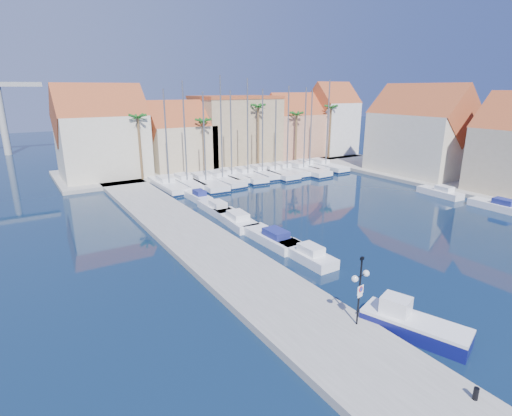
{
  "coord_description": "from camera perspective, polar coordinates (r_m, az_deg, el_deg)",
  "views": [
    {
      "loc": [
        -22.21,
        -15.1,
        13.21
      ],
      "look_at": [
        -4.17,
        13.71,
        3.0
      ],
      "focal_mm": 28.0,
      "sensor_mm": 36.0,
      "label": 1
    }
  ],
  "objects": [
    {
      "name": "motorboat_west_0",
      "position": [
        32.39,
        7.25,
        -6.52
      ],
      "size": [
        1.91,
        5.8,
        1.4
      ],
      "rotation": [
        0.0,
        0.0,
        0.01
      ],
      "color": "white",
      "rests_on": "ground"
    },
    {
      "name": "sailboat_11",
      "position": [
        69.43,
        9.6,
        6.03
      ],
      "size": [
        2.67,
        10.03,
        14.59
      ],
      "rotation": [
        0.0,
        0.0,
        0.0
      ],
      "color": "white",
      "rests_on": "ground"
    },
    {
      "name": "sailboat_9",
      "position": [
        65.73,
        6.41,
        5.53
      ],
      "size": [
        3.67,
        11.62,
        13.38
      ],
      "rotation": [
        0.0,
        0.0,
        0.06
      ],
      "color": "white",
      "rests_on": "ground"
    },
    {
      "name": "bollard",
      "position": [
        20.87,
        28.9,
        -22.2
      ],
      "size": [
        0.23,
        0.23,
        0.57
      ],
      "primitive_type": "cylinder",
      "color": "black",
      "rests_on": "quay_west"
    },
    {
      "name": "palm_2",
      "position": [
        67.69,
        0.33,
        14.01
      ],
      "size": [
        2.6,
        2.6,
        11.15
      ],
      "color": "brown",
      "rests_on": "shore_north"
    },
    {
      "name": "sailboat_8",
      "position": [
        64.9,
        4.15,
        5.47
      ],
      "size": [
        2.87,
        9.94,
        13.62
      ],
      "rotation": [
        0.0,
        0.0,
        0.03
      ],
      "color": "white",
      "rests_on": "ground"
    },
    {
      "name": "sailboat_7",
      "position": [
        63.32,
        2.41,
        5.18
      ],
      "size": [
        3.02,
        10.99,
        11.56
      ],
      "rotation": [
        0.0,
        0.0,
        -0.01
      ],
      "color": "white",
      "rests_on": "ground"
    },
    {
      "name": "sailboat_2",
      "position": [
        56.79,
        -7.42,
        3.72
      ],
      "size": [
        3.42,
        11.23,
        12.81
      ],
      "rotation": [
        0.0,
        0.0,
        -0.04
      ],
      "color": "white",
      "rests_on": "ground"
    },
    {
      "name": "palm_1",
      "position": [
        63.04,
        -7.54,
        11.96
      ],
      "size": [
        2.6,
        2.6,
        9.15
      ],
      "color": "brown",
      "rests_on": "shore_north"
    },
    {
      "name": "sailboat_10",
      "position": [
        68.24,
        7.39,
        5.94
      ],
      "size": [
        2.97,
        8.99,
        13.03
      ],
      "rotation": [
        0.0,
        0.0,
        -0.07
      ],
      "color": "white",
      "rests_on": "ground"
    },
    {
      "name": "shore_east",
      "position": [
        63.35,
        28.27,
        2.9
      ],
      "size": [
        12.0,
        60.0,
        0.5
      ],
      "primitive_type": "cube",
      "color": "gray",
      "rests_on": "ground"
    },
    {
      "name": "motorboat_east_0",
      "position": [
        52.77,
        31.33,
        0.3
      ],
      "size": [
        1.97,
        6.04,
        1.4
      ],
      "rotation": [
        0.0,
        0.0,
        -0.01
      ],
      "color": "white",
      "rests_on": "ground"
    },
    {
      "name": "palm_0",
      "position": [
        59.5,
        -16.54,
        12.07
      ],
      "size": [
        2.6,
        2.6,
        10.15
      ],
      "color": "brown",
      "rests_on": "shore_north"
    },
    {
      "name": "palm_3",
      "position": [
        72.36,
        5.83,
        12.98
      ],
      "size": [
        2.6,
        2.6,
        9.65
      ],
      "color": "brown",
      "rests_on": "shore_north"
    },
    {
      "name": "building_6",
      "position": [
        67.18,
        22.37,
        9.77
      ],
      "size": [
        9.0,
        14.3,
        13.5
      ],
      "color": "beige",
      "rests_on": "shore_east"
    },
    {
      "name": "motorboat_west_3",
      "position": [
        44.37,
        -5.71,
        -0.0
      ],
      "size": [
        2.04,
        6.03,
        1.4
      ],
      "rotation": [
        0.0,
        0.0,
        -0.02
      ],
      "color": "white",
      "rests_on": "ground"
    },
    {
      "name": "motorboat_west_4",
      "position": [
        49.42,
        -8.26,
        1.64
      ],
      "size": [
        1.68,
        5.12,
        1.4
      ],
      "rotation": [
        0.0,
        0.0,
        0.01
      ],
      "color": "white",
      "rests_on": "ground"
    },
    {
      "name": "motorboat_west_1",
      "position": [
        35.54,
        2.33,
        -4.24
      ],
      "size": [
        2.24,
        6.61,
        1.4
      ],
      "rotation": [
        0.0,
        0.0,
        0.02
      ],
      "color": "white",
      "rests_on": "ground"
    },
    {
      "name": "shore_north",
      "position": [
        72.02,
        -4.96,
        6.29
      ],
      "size": [
        54.0,
        16.0,
        0.5
      ],
      "primitive_type": "cube",
      "color": "gray",
      "rests_on": "ground"
    },
    {
      "name": "building_1",
      "position": [
        67.12,
        -10.84,
        9.65
      ],
      "size": [
        10.3,
        8.0,
        11.0
      ],
      "color": "tan",
      "rests_on": "shore_north"
    },
    {
      "name": "sailboat_5",
      "position": [
        60.75,
        -1.4,
        4.74
      ],
      "size": [
        3.46,
        10.1,
        14.62
      ],
      "rotation": [
        0.0,
        0.0,
        -0.09
      ],
      "color": "white",
      "rests_on": "ground"
    },
    {
      "name": "building_3",
      "position": [
        78.36,
        5.26,
        11.26
      ],
      "size": [
        10.3,
        8.0,
        12.0
      ],
      "color": "tan",
      "rests_on": "shore_north"
    },
    {
      "name": "sailboat_0",
      "position": [
        55.77,
        -12.48,
        3.24
      ],
      "size": [
        2.65,
        9.88,
        13.19
      ],
      "rotation": [
        0.0,
        0.0,
        0.0
      ],
      "color": "white",
      "rests_on": "ground"
    },
    {
      "name": "sailboat_1",
      "position": [
        57.03,
        -10.0,
        3.71
      ],
      "size": [
        2.49,
        9.34,
        14.18
      ],
      "rotation": [
        0.0,
        0.0,
        -0.0
      ],
      "color": "white",
      "rests_on": "ground"
    },
    {
      "name": "quay_west",
      "position": [
        34.07,
        -6.75,
        -5.77
      ],
      "size": [
        6.0,
        77.0,
        0.5
      ],
      "primitive_type": "cube",
      "color": "gray",
      "rests_on": "ground"
    },
    {
      "name": "building_2",
      "position": [
        72.6,
        -2.94,
        11.2
      ],
      "size": [
        14.2,
        10.2,
        11.5
      ],
      "color": "#9D8860",
      "rests_on": "shore_north"
    },
    {
      "name": "motorboat_west_2",
      "position": [
        40.5,
        -2.95,
        -1.58
      ],
      "size": [
        2.71,
        6.99,
        1.4
      ],
      "rotation": [
        0.0,
        0.0,
        -0.08
      ],
      "color": "white",
      "rests_on": "ground"
    },
    {
      "name": "sailboat_6",
      "position": [
        62.6,
        0.68,
        5.11
      ],
      "size": [
        2.97,
        9.1,
        13.17
      ],
      "rotation": [
        0.0,
        0.0,
        -0.07
      ],
      "color": "white",
      "rests_on": "ground"
    },
    {
      "name": "sailboat_3",
      "position": [
        58.27,
        -5.1,
        4.17
      ],
      "size": [
        3.3,
        10.28,
        14.94
      ],
      "rotation": [
        0.0,
        0.0,
        0.06
      ],
      "color": "white",
      "rests_on": "ground"
    },
    {
      "name": "fishing_boat",
      "position": [
        24.63,
        21.36,
        -15.19
      ],
      "size": [
        3.7,
        5.99,
        1.99
      ],
      "rotation": [
        0.0,
        0.0,
        0.34
      ],
      "color": "#0E1156",
      "rests_on": "ground"
    },
    {
      "name": "sailboat_4",
      "position": [
        60.09,
        -3.7,
        4.58
      ],
      "size": [
        2.49,
        8.79,
        13.0
      ],
      "rotation": [
        0.0,
        0.0,
        -0.02
      ],
      "color": "white",
      "rests_on": "ground"
    },
    {
      "name": "lamp_post",
      "position": [
        22.73,
        14.68,
        -10.02
      ],
      "size": [
        1.38,
        0.52,
        4.1
      ],
      "rotation": [
        0.0,
        0.0,
        0.15
      ],
      "color": "black",
      "rests_on": "quay_west"
    },
    {
      "name": "palm_4",
      "position": [
        77.46,
        10.68,
        13.73
      ],
      "size": [
        2.6,
        2.6,
        10.65
      ],
      "color": "brown",
      "rests_on": "shore_north"
    },
    {
      "name": "motorboat_east_1",
      "position": [
        56.18,
        24.85,
        2.08
      ],
      "size": [
        2.16,
        5.85,
        1.4
      ],
      "rotation": [
        0.0,
        0.0,
        -0.06
      ],
      "color": "white",
      "rests_on": "ground"
    },
    {
      "name": "ground",
      "position": [
        29.93,
        21.56,
        -10.74
      ],
      "size": [
        260.0,
        260.0,
        0.0
      ],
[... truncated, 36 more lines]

